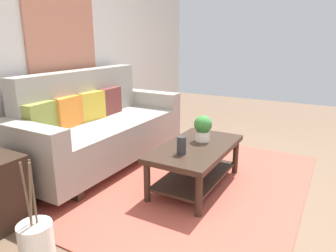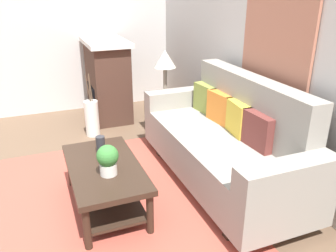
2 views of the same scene
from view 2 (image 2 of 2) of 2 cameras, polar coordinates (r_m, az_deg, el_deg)
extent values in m
plane|color=brown|center=(3.23, -18.07, -14.62)|extent=(9.75, 9.75, 0.00)
cube|color=silver|center=(3.47, 18.54, 12.37)|extent=(5.75, 0.10, 2.70)
cube|color=silver|center=(5.60, -16.35, 16.04)|extent=(0.10, 5.15, 2.70)
cube|color=#B24C3D|center=(3.27, -9.14, -13.09)|extent=(2.71, 2.07, 0.01)
cube|color=gray|center=(3.48, 8.43, -4.66)|extent=(1.76, 0.84, 0.40)
cube|color=gray|center=(3.46, 13.50, 3.43)|extent=(1.76, 0.20, 0.56)
cube|color=gray|center=(4.24, 1.98, 2.11)|extent=(0.20, 0.84, 0.60)
cube|color=gray|center=(2.75, 18.85, -11.25)|extent=(0.20, 0.84, 0.60)
cube|color=#332319|center=(4.21, 3.01, -3.37)|extent=(0.08, 0.74, 0.12)
cube|color=#332319|center=(3.07, 15.57, -15.06)|extent=(0.08, 0.74, 0.12)
cube|color=olive|center=(3.97, 6.34, 4.53)|extent=(0.37, 0.16, 0.32)
cube|color=orange|center=(3.69, 8.75, 3.03)|extent=(0.37, 0.16, 0.32)
cube|color=gold|center=(3.43, 11.52, 1.29)|extent=(0.37, 0.16, 0.32)
cube|color=brown|center=(3.17, 14.74, -0.74)|extent=(0.37, 0.14, 0.32)
cube|color=#332319|center=(3.08, -10.48, -6.81)|extent=(1.10, 0.60, 0.05)
cube|color=#332319|center=(3.22, -10.12, -11.24)|extent=(0.98, 0.50, 0.02)
cylinder|color=#332319|center=(3.58, -15.82, -6.83)|extent=(0.06, 0.06, 0.38)
cylinder|color=#332319|center=(2.76, -13.23, -16.25)|extent=(0.06, 0.06, 0.38)
cylinder|color=#332319|center=(3.64, -8.00, -5.59)|extent=(0.06, 0.06, 0.38)
cylinder|color=#332319|center=(2.84, -2.96, -14.30)|extent=(0.06, 0.06, 0.38)
cylinder|color=#2D2D33|center=(3.26, -11.07, -3.02)|extent=(0.08, 0.08, 0.16)
cylinder|color=white|center=(2.90, -9.80, -7.01)|extent=(0.14, 0.14, 0.10)
sphere|color=#397D36|center=(2.84, -9.96, -4.86)|extent=(0.18, 0.18, 0.18)
cube|color=#332319|center=(4.62, -0.45, 2.02)|extent=(0.44, 0.44, 0.56)
cylinder|color=gray|center=(4.52, -0.46, 5.47)|extent=(0.16, 0.16, 0.02)
cylinder|color=gray|center=(4.48, -0.47, 7.49)|extent=(0.05, 0.05, 0.35)
cone|color=beige|center=(4.41, -0.48, 11.06)|extent=(0.28, 0.28, 0.22)
cube|color=#472D23|center=(5.22, -9.92, 7.22)|extent=(0.90, 0.50, 1.10)
cube|color=black|center=(5.25, -12.46, 4.26)|extent=(0.52, 0.02, 0.44)
cube|color=silver|center=(5.11, -10.36, 13.51)|extent=(1.02, 0.58, 0.06)
cylinder|color=white|center=(4.68, -12.45, 1.24)|extent=(0.18, 0.18, 0.48)
cylinder|color=brown|center=(4.53, -12.85, 6.11)|extent=(0.01, 0.01, 0.36)
cylinder|color=brown|center=(4.56, -12.70, 6.23)|extent=(0.04, 0.03, 0.36)
cylinder|color=brown|center=(4.56, -13.13, 6.18)|extent=(0.02, 0.05, 0.36)
cube|color=#B77056|center=(3.44, 17.40, 13.53)|extent=(0.98, 0.03, 0.94)
camera|label=1|loc=(5.29, -29.93, 14.51)|focal=32.84mm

